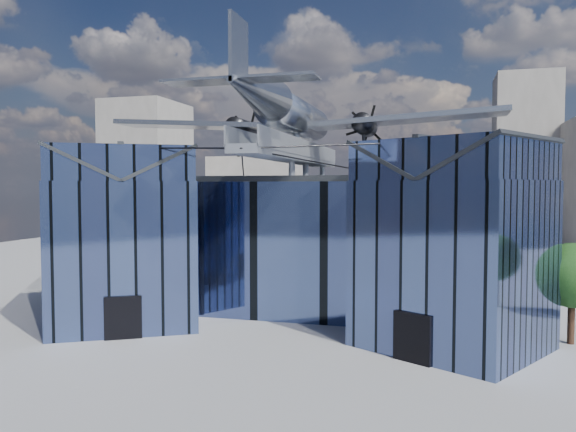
% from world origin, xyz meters
% --- Properties ---
extents(ground_plane, '(120.00, 120.00, 0.00)m').
position_xyz_m(ground_plane, '(0.00, 0.00, 0.00)').
color(ground_plane, gray).
extents(museum, '(32.88, 24.50, 17.60)m').
position_xyz_m(museum, '(0.00, 5.82, 5.54)').
color(museum, '#44568B').
rests_on(museum, ground).
extents(bg_towers, '(77.00, 24.50, 26.00)m').
position_xyz_m(bg_towers, '(1.45, 50.49, 10.01)').
color(bg_towers, gray).
rests_on(bg_towers, ground).
extents(tree_plaza_w, '(3.74, 3.74, 5.09)m').
position_xyz_m(tree_plaza_w, '(-15.69, 2.53, 3.44)').
color(tree_plaza_w, black).
rests_on(tree_plaza_w, ground).
extents(tree_plaza_e, '(4.63, 4.63, 5.91)m').
position_xyz_m(tree_plaza_e, '(17.23, 1.52, 4.00)').
color(tree_plaza_e, black).
rests_on(tree_plaza_e, ground).
extents(tree_side_w, '(3.88, 3.88, 5.01)m').
position_xyz_m(tree_side_w, '(-19.37, 5.39, 3.39)').
color(tree_side_w, black).
rests_on(tree_side_w, ground).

